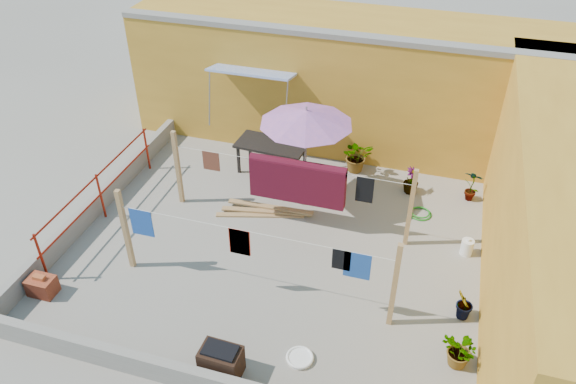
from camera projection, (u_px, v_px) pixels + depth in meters
The scene contains 21 objects.
ground at pixel (277, 245), 11.45m from camera, with size 80.00×80.00×0.00m, color #9E998E.
wall_back at pixel (352, 82), 14.04m from camera, with size 11.00×3.27×3.21m.
wall_right at pixel (574, 232), 9.29m from camera, with size 2.40×9.00×3.20m, color gold.
parapet_front at pixel (205, 382), 8.54m from camera, with size 8.30×0.16×0.44m, color gray.
parapet_left at pixel (100, 201), 12.29m from camera, with size 0.16×7.30×0.44m, color gray.
red_railing at pixel (99, 190), 11.78m from camera, with size 0.05×4.20×1.10m.
clothesline_rig at pixel (293, 189), 11.25m from camera, with size 5.09×2.35×1.80m.
patio_umbrella at pixel (306, 118), 11.45m from camera, with size 2.36×2.36×2.35m.
outdoor_table at pixel (272, 146), 13.26m from camera, with size 1.71×0.94×0.78m.
brick_stack at pixel (42, 286), 10.25m from camera, with size 0.49×0.36×0.43m.
lumber_pile at pixel (265, 211), 12.26m from camera, with size 2.06×0.69×0.12m.
brazier at pixel (221, 361), 8.77m from camera, with size 0.65×0.45×0.58m.
white_basin at pixel (300, 358), 9.12m from camera, with size 0.46×0.46×0.08m.
water_jug_a at pixel (467, 247), 11.13m from camera, with size 0.25×0.25×0.39m.
water_jug_b at pixel (467, 248), 11.15m from camera, with size 0.21×0.21×0.34m.
green_hose at pixel (420, 213), 12.25m from camera, with size 0.49×0.49×0.07m.
plant_back_a at pixel (357, 156), 13.47m from camera, with size 0.73×0.63×0.81m, color #1C5A19.
plant_back_b at pixel (411, 181), 12.77m from camera, with size 0.35×0.35×0.63m, color #1C5A19.
plant_right_a at pixel (472, 185), 12.48m from camera, with size 0.42×0.28×0.79m, color #1C5A19.
plant_right_b at pixel (464, 305), 9.66m from camera, with size 0.37×0.30×0.67m, color #1C5A19.
plant_right_c at pixel (461, 352), 8.87m from camera, with size 0.59×0.51×0.65m, color #1C5A19.
Camera 1 is at (2.74, -8.23, 7.56)m, focal length 35.00 mm.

